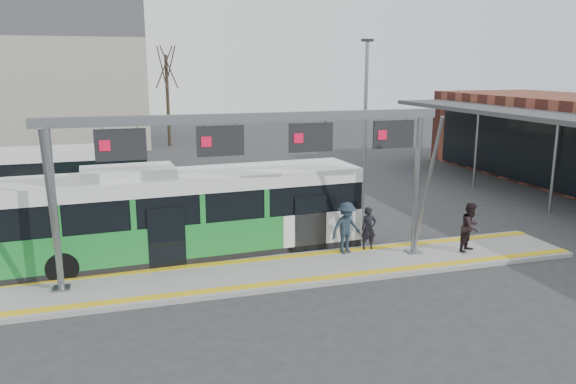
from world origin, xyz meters
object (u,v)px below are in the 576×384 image
at_px(gantry, 257,146).
at_px(passenger_c, 346,228).
at_px(passenger_a, 369,228).
at_px(passenger_b, 471,227).
at_px(hero_bus, 189,215).

distance_m(gantry, passenger_c, 4.78).
bearing_deg(gantry, passenger_a, 10.85).
relative_size(passenger_b, passenger_c, 0.96).
height_order(gantry, hero_bus, gantry).
distance_m(passenger_a, passenger_b, 3.70).
bearing_deg(hero_bus, passenger_c, -20.33).
xyz_separation_m(gantry, passenger_c, (3.46, 0.72, -3.21)).
distance_m(passenger_b, passenger_c, 4.56).
bearing_deg(hero_bus, gantry, -54.14).
bearing_deg(passenger_a, passenger_c, -168.35).
bearing_deg(gantry, hero_bus, 128.77).
bearing_deg(gantry, passenger_c, 11.66).
height_order(gantry, passenger_b, gantry).
xyz_separation_m(hero_bus, passenger_c, (5.40, -1.70, -0.47)).
bearing_deg(passenger_c, passenger_a, -3.72).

